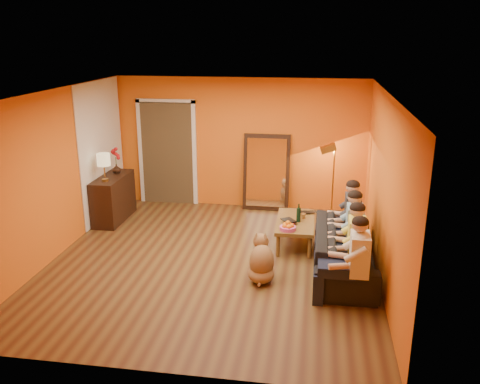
% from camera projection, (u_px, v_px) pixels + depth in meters
% --- Properties ---
extents(room_shell, '(5.00, 5.50, 2.60)m').
position_uv_depth(room_shell, '(217.00, 175.00, 7.90)').
color(room_shell, brown).
rests_on(room_shell, ground).
extents(white_accent, '(0.02, 1.90, 2.58)m').
position_uv_depth(white_accent, '(102.00, 150.00, 9.56)').
color(white_accent, white).
rests_on(white_accent, wall_left).
extents(doorway_recess, '(1.06, 0.30, 2.10)m').
position_uv_depth(doorway_recess, '(169.00, 152.00, 10.51)').
color(doorway_recess, '#3F2D19').
rests_on(doorway_recess, floor).
extents(door_jamb_left, '(0.08, 0.06, 2.20)m').
position_uv_depth(door_jamb_left, '(141.00, 153.00, 10.48)').
color(door_jamb_left, white).
rests_on(door_jamb_left, wall_back).
extents(door_jamb_right, '(0.08, 0.06, 2.20)m').
position_uv_depth(door_jamb_right, '(195.00, 155.00, 10.31)').
color(door_jamb_right, white).
rests_on(door_jamb_right, wall_back).
extents(door_header, '(1.22, 0.06, 0.08)m').
position_uv_depth(door_header, '(165.00, 101.00, 10.07)').
color(door_header, white).
rests_on(door_header, wall_back).
extents(mirror_frame, '(0.92, 0.27, 1.51)m').
position_uv_depth(mirror_frame, '(266.00, 172.00, 10.11)').
color(mirror_frame, black).
rests_on(mirror_frame, floor).
extents(mirror_glass, '(0.78, 0.21, 1.35)m').
position_uv_depth(mirror_glass, '(266.00, 173.00, 10.07)').
color(mirror_glass, white).
rests_on(mirror_glass, mirror_frame).
extents(sideboard, '(0.44, 1.18, 0.85)m').
position_uv_depth(sideboard, '(113.00, 198.00, 9.60)').
color(sideboard, black).
rests_on(sideboard, floor).
extents(table_lamp, '(0.24, 0.24, 0.51)m').
position_uv_depth(table_lamp, '(104.00, 167.00, 9.11)').
color(table_lamp, beige).
rests_on(table_lamp, sideboard).
extents(sofa, '(2.22, 0.87, 0.65)m').
position_uv_depth(sofa, '(344.00, 250.00, 7.57)').
color(sofa, black).
rests_on(sofa, floor).
extents(coffee_table, '(0.64, 1.23, 0.42)m').
position_uv_depth(coffee_table, '(295.00, 232.00, 8.54)').
color(coffee_table, brown).
rests_on(coffee_table, floor).
extents(floor_lamp, '(0.31, 0.25, 1.44)m').
position_uv_depth(floor_lamp, '(333.00, 183.00, 9.53)').
color(floor_lamp, '#BF8C38').
rests_on(floor_lamp, floor).
extents(dog, '(0.53, 0.67, 0.69)m').
position_uv_depth(dog, '(262.00, 258.00, 7.24)').
color(dog, olive).
rests_on(dog, floor).
extents(person_far_left, '(0.70, 0.44, 1.22)m').
position_uv_depth(person_far_left, '(359.00, 261.00, 6.52)').
color(person_far_left, beige).
rests_on(person_far_left, sofa).
extents(person_mid_left, '(0.70, 0.44, 1.22)m').
position_uv_depth(person_mid_left, '(356.00, 244.00, 7.04)').
color(person_mid_left, '#E0D54A').
rests_on(person_mid_left, sofa).
extents(person_mid_right, '(0.70, 0.44, 1.22)m').
position_uv_depth(person_mid_right, '(354.00, 230.00, 7.56)').
color(person_mid_right, '#7BA4BE').
rests_on(person_mid_right, sofa).
extents(person_far_right, '(0.70, 0.44, 1.22)m').
position_uv_depth(person_far_right, '(352.00, 217.00, 8.08)').
color(person_far_right, '#2F2F33').
rests_on(person_far_right, sofa).
extents(fruit_bowl, '(0.26, 0.26, 0.16)m').
position_uv_depth(fruit_bowl, '(288.00, 225.00, 8.04)').
color(fruit_bowl, '#D34A98').
rests_on(fruit_bowl, coffee_table).
extents(wine_bottle, '(0.07, 0.07, 0.31)m').
position_uv_depth(wine_bottle, '(299.00, 213.00, 8.38)').
color(wine_bottle, black).
rests_on(wine_bottle, coffee_table).
extents(tumbler, '(0.10, 0.10, 0.08)m').
position_uv_depth(tumbler, '(303.00, 216.00, 8.56)').
color(tumbler, '#B27F3F').
rests_on(tumbler, coffee_table).
extents(laptop, '(0.37, 0.27, 0.03)m').
position_uv_depth(laptop, '(307.00, 213.00, 8.78)').
color(laptop, black).
rests_on(laptop, coffee_table).
extents(book_lower, '(0.23, 0.28, 0.02)m').
position_uv_depth(book_lower, '(284.00, 223.00, 8.31)').
color(book_lower, black).
rests_on(book_lower, coffee_table).
extents(book_mid, '(0.17, 0.23, 0.02)m').
position_uv_depth(book_mid, '(285.00, 222.00, 8.31)').
color(book_mid, '#B3141A').
rests_on(book_mid, book_lower).
extents(book_upper, '(0.29, 0.30, 0.02)m').
position_uv_depth(book_upper, '(284.00, 221.00, 8.29)').
color(book_upper, black).
rests_on(book_upper, book_mid).
extents(vase, '(0.16, 0.16, 0.17)m').
position_uv_depth(vase, '(117.00, 169.00, 9.68)').
color(vase, black).
rests_on(vase, sideboard).
extents(flowers, '(0.17, 0.17, 0.51)m').
position_uv_depth(flowers, '(115.00, 154.00, 9.59)').
color(flowers, '#B3141A').
rests_on(flowers, vase).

